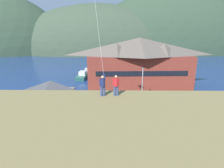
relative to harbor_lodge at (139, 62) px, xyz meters
name	(u,v)px	position (x,y,z in m)	size (l,w,h in m)	color
ground_plane	(110,132)	(-6.32, -21.05, -6.19)	(600.00, 600.00, 0.00)	#66604C
parking_lot_pad	(111,115)	(-6.32, -16.05, -6.14)	(40.00, 20.00, 0.10)	gray
bay_water	(113,63)	(-6.32, 38.95, -6.18)	(360.00, 84.00, 0.03)	navy
far_hill_east_peak	(98,52)	(-17.92, 88.93, -6.19)	(122.36, 60.94, 65.13)	#3D4C38
far_hill_center_saddle	(168,52)	(33.44, 90.94, -6.19)	(122.83, 55.52, 82.06)	#334733
harbor_lodge	(139,62)	(0.00, 0.00, 0.00)	(25.20, 10.76, 11.68)	brown
storage_shed_near_lot	(52,96)	(-15.70, -15.17, -3.37)	(7.17, 5.82, 5.44)	#756B5B
wharf_dock	(96,76)	(-11.19, 10.94, -5.84)	(3.20, 10.98, 0.70)	#70604C
moored_boat_wharfside	(83,76)	(-14.86, 9.23, -5.47)	(3.46, 8.38, 2.16)	#23564C
moored_boat_outer_mooring	(109,73)	(-7.55, 13.65, -5.47)	(2.61, 7.99, 2.16)	silver
moored_boat_inner_slip	(87,73)	(-14.43, 13.71, -5.47)	(2.36, 5.96, 2.16)	silver
parked_car_front_row_silver	(183,105)	(5.58, -14.20, -5.13)	(4.23, 2.10, 1.82)	navy
parked_car_front_row_red	(208,127)	(6.10, -21.57, -5.13)	(4.31, 2.28, 1.82)	#B28923
parked_car_back_row_right	(147,125)	(-1.48, -21.01, -5.13)	(4.35, 2.37, 1.82)	slate
parked_car_mid_row_near	(213,106)	(10.41, -14.44, -5.13)	(4.29, 2.24, 1.82)	red
parked_car_corner_spot	(103,124)	(-7.28, -20.89, -5.13)	(4.32, 2.29, 1.82)	black
parked_car_back_row_left	(143,104)	(-0.96, -13.78, -5.13)	(4.35, 2.37, 1.82)	navy
parked_car_mid_row_center	(30,126)	(-16.52, -21.57, -5.13)	(4.27, 2.18, 1.82)	silver
parked_car_lone_by_shed	(96,105)	(-8.80, -14.39, -5.13)	(4.28, 2.21, 1.82)	#236633
parked_car_mid_row_far	(15,102)	(-22.81, -13.38, -5.13)	(4.22, 2.08, 1.82)	red
parking_light_pole	(142,83)	(-0.69, -10.49, -2.32)	(0.24, 0.78, 6.49)	#ADADB2
person_kite_flyer	(103,85)	(-6.72, -27.90, 2.14)	(0.52, 0.70, 1.86)	#384770
person_companion	(116,85)	(-5.62, -27.77, 2.12)	(0.55, 0.40, 1.74)	#384770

